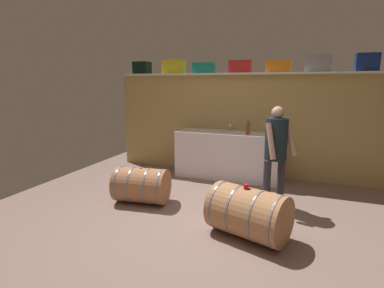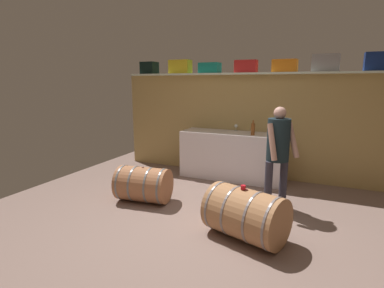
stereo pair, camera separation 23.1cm
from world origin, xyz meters
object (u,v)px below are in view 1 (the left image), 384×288
Objects in this scene: toolcase_red at (240,67)px; toolcase_grey at (318,63)px; toolcase_navy at (367,62)px; winemaker_pouring at (276,147)px; toolcase_black at (142,68)px; toolcase_orange at (278,66)px; wine_glass at (230,126)px; wine_bottle_amber at (248,128)px; toolcase_teal at (204,68)px; work_cabinet at (227,155)px; wine_barrel_far at (141,185)px; toolcase_yellow at (174,67)px; wine_barrel_near at (249,213)px; tasting_cup at (246,186)px.

toolcase_grey reaches higher than toolcase_red.
toolcase_red is 1.18× the size of toolcase_navy.
toolcase_red is 1.99m from winemaker_pouring.
toolcase_black reaches higher than toolcase_orange.
wine_glass is (-1.52, 0.01, -1.16)m from toolcase_grey.
toolcase_orange is (0.70, 0.00, -0.00)m from toolcase_red.
toolcase_orange is 1.23m from wine_bottle_amber.
toolcase_grey reaches higher than wine_bottle_amber.
toolcase_teal reaches higher than work_cabinet.
toolcase_grey is at bearing -158.63° from winemaker_pouring.
toolcase_navy is at bearing 5.31° from work_cabinet.
wine_barrel_far is 0.57× the size of winemaker_pouring.
wine_glass reaches higher than wine_barrel_far.
toolcase_yellow reaches higher than wine_barrel_near.
toolcase_teal is (0.64, 0.00, -0.04)m from toolcase_yellow.
toolcase_black reaches higher than tasting_cup.
tasting_cup is (2.72, -2.38, -1.51)m from toolcase_black.
toolcase_orange is at bearing 107.26° from wine_barrel_near.
toolcase_black is at bearing 172.03° from wine_bottle_amber.
toolcase_yellow is 1.27× the size of toolcase_navy.
wine_bottle_amber is 4.52× the size of tasting_cup.
toolcase_red is 0.20× the size of work_cabinet.
toolcase_navy is at bearing 58.06° from tasting_cup.
toolcase_yellow is 1.64× the size of wine_bottle_amber.
toolcase_orange is 2.99m from wine_barrel_near.
toolcase_yellow is at bearing 170.22° from work_cabinet.
toolcase_teal is 1.25m from wine_glass.
toolcase_teal is 2.67m from wine_barrel_far.
toolcase_teal is at bearing 1.85° from toolcase_yellow.
toolcase_grey is (1.36, 0.00, 0.03)m from toolcase_red.
work_cabinet is at bearing -96.54° from winemaker_pouring.
toolcase_grey is 3.62m from wine_barrel_far.
toolcase_grey is 3.09m from wine_barrel_near.
winemaker_pouring reaches higher than wine_glass.
toolcase_teal is 1.16× the size of toolcase_navy.
toolcase_red is at bearing -177.60° from toolcase_orange.
wine_barrel_near is at bearing 31.67° from winemaker_pouring.
tasting_cup is at bearing 29.40° from winemaker_pouring.
toolcase_teal reaches higher than wine_glass.
toolcase_red is at bearing 1.85° from toolcase_yellow.
wine_bottle_amber is at bearing 42.40° from wine_barrel_far.
toolcase_grey is 0.41× the size of wine_barrel_near.
winemaker_pouring is (2.21, -1.35, -1.23)m from toolcase_yellow.
wine_glass is at bearing -101.24° from winemaker_pouring.
toolcase_grey reaches higher than wine_barrel_far.
tasting_cup is (1.33, -2.38, -1.48)m from toolcase_teal.
tasting_cup is at bearing -48.36° from toolcase_yellow.
tasting_cup is 0.04× the size of winemaker_pouring.
wine_barrel_far is (-1.79, -1.90, -1.85)m from toolcase_orange.
toolcase_orange is 0.21× the size of work_cabinet.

